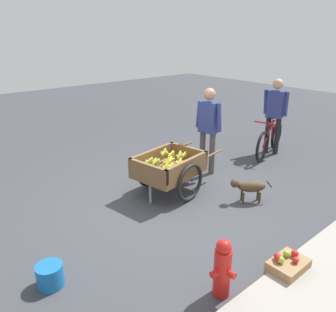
{
  "coord_description": "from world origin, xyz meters",
  "views": [
    {
      "loc": [
        3.06,
        3.62,
        2.61
      ],
      "look_at": [
        -0.1,
        -0.1,
        0.75
      ],
      "focal_mm": 35.53,
      "sensor_mm": 36.0,
      "label": 1
    }
  ],
  "objects_px": {
    "fruit_cart": "(169,169)",
    "dog": "(249,187)",
    "fire_hydrant": "(222,268)",
    "apple_crate": "(287,268)",
    "cyclist_person": "(275,110)",
    "vendor_person": "(208,123)",
    "plastic_bucket": "(50,275)",
    "bicycle": "(270,140)"
  },
  "relations": [
    {
      "from": "fruit_cart",
      "to": "dog",
      "type": "height_order",
      "value": "fruit_cart"
    },
    {
      "from": "fire_hydrant",
      "to": "apple_crate",
      "type": "bearing_deg",
      "value": 158.02
    },
    {
      "from": "cyclist_person",
      "to": "dog",
      "type": "relative_size",
      "value": 3.02
    },
    {
      "from": "fruit_cart",
      "to": "cyclist_person",
      "type": "height_order",
      "value": "cyclist_person"
    },
    {
      "from": "vendor_person",
      "to": "plastic_bucket",
      "type": "relative_size",
      "value": 5.63
    },
    {
      "from": "fruit_cart",
      "to": "plastic_bucket",
      "type": "xyz_separation_m",
      "value": [
        2.42,
        0.85,
        -0.31
      ]
    },
    {
      "from": "cyclist_person",
      "to": "plastic_bucket",
      "type": "distance_m",
      "value": 5.58
    },
    {
      "from": "dog",
      "to": "apple_crate",
      "type": "bearing_deg",
      "value": 50.95
    },
    {
      "from": "fruit_cart",
      "to": "apple_crate",
      "type": "bearing_deg",
      "value": 81.83
    },
    {
      "from": "cyclist_person",
      "to": "plastic_bucket",
      "type": "bearing_deg",
      "value": 8.95
    },
    {
      "from": "bicycle",
      "to": "cyclist_person",
      "type": "relative_size",
      "value": 0.98
    },
    {
      "from": "vendor_person",
      "to": "plastic_bucket",
      "type": "height_order",
      "value": "vendor_person"
    },
    {
      "from": "bicycle",
      "to": "apple_crate",
      "type": "xyz_separation_m",
      "value": [
        3.23,
        2.41,
        -0.23
      ]
    },
    {
      "from": "cyclist_person",
      "to": "dog",
      "type": "xyz_separation_m",
      "value": [
        2.27,
        1.09,
        -0.72
      ]
    },
    {
      "from": "bicycle",
      "to": "vendor_person",
      "type": "bearing_deg",
      "value": -7.46
    },
    {
      "from": "bicycle",
      "to": "apple_crate",
      "type": "height_order",
      "value": "bicycle"
    },
    {
      "from": "bicycle",
      "to": "cyclist_person",
      "type": "height_order",
      "value": "cyclist_person"
    },
    {
      "from": "vendor_person",
      "to": "fruit_cart",
      "type": "bearing_deg",
      "value": 9.85
    },
    {
      "from": "plastic_bucket",
      "to": "fruit_cart",
      "type": "bearing_deg",
      "value": -160.68
    },
    {
      "from": "fire_hydrant",
      "to": "plastic_bucket",
      "type": "height_order",
      "value": "fire_hydrant"
    },
    {
      "from": "fire_hydrant",
      "to": "apple_crate",
      "type": "height_order",
      "value": "fire_hydrant"
    },
    {
      "from": "fruit_cart",
      "to": "vendor_person",
      "type": "bearing_deg",
      "value": -170.15
    },
    {
      "from": "plastic_bucket",
      "to": "apple_crate",
      "type": "height_order",
      "value": "apple_crate"
    },
    {
      "from": "vendor_person",
      "to": "cyclist_person",
      "type": "relative_size",
      "value": 0.99
    },
    {
      "from": "cyclist_person",
      "to": "vendor_person",
      "type": "bearing_deg",
      "value": -5.63
    },
    {
      "from": "fruit_cart",
      "to": "cyclist_person",
      "type": "xyz_separation_m",
      "value": [
        -3.02,
        -0.01,
        0.55
      ]
    },
    {
      "from": "fruit_cart",
      "to": "dog",
      "type": "xyz_separation_m",
      "value": [
        -0.76,
        1.08,
        -0.17
      ]
    },
    {
      "from": "dog",
      "to": "fire_hydrant",
      "type": "xyz_separation_m",
      "value": [
        1.86,
        1.06,
        0.06
      ]
    },
    {
      "from": "apple_crate",
      "to": "vendor_person",
      "type": "bearing_deg",
      "value": -119.27
    },
    {
      "from": "fire_hydrant",
      "to": "plastic_bucket",
      "type": "xyz_separation_m",
      "value": [
        1.31,
        -1.29,
        -0.21
      ]
    },
    {
      "from": "vendor_person",
      "to": "dog",
      "type": "relative_size",
      "value": 2.99
    },
    {
      "from": "vendor_person",
      "to": "cyclist_person",
      "type": "distance_m",
      "value": 1.91
    },
    {
      "from": "fire_hydrant",
      "to": "apple_crate",
      "type": "distance_m",
      "value": 0.84
    },
    {
      "from": "bicycle",
      "to": "dog",
      "type": "relative_size",
      "value": 2.95
    },
    {
      "from": "bicycle",
      "to": "cyclist_person",
      "type": "distance_m",
      "value": 0.66
    },
    {
      "from": "vendor_person",
      "to": "dog",
      "type": "xyz_separation_m",
      "value": [
        0.37,
        1.27,
        -0.71
      ]
    },
    {
      "from": "vendor_person",
      "to": "bicycle",
      "type": "relative_size",
      "value": 1.01
    },
    {
      "from": "vendor_person",
      "to": "fire_hydrant",
      "type": "distance_m",
      "value": 3.29
    },
    {
      "from": "fruit_cart",
      "to": "apple_crate",
      "type": "height_order",
      "value": "fruit_cart"
    },
    {
      "from": "fruit_cart",
      "to": "plastic_bucket",
      "type": "distance_m",
      "value": 2.58
    },
    {
      "from": "cyclist_person",
      "to": "plastic_bucket",
      "type": "xyz_separation_m",
      "value": [
        5.44,
        0.86,
        -0.86
      ]
    },
    {
      "from": "dog",
      "to": "plastic_bucket",
      "type": "distance_m",
      "value": 3.19
    }
  ]
}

